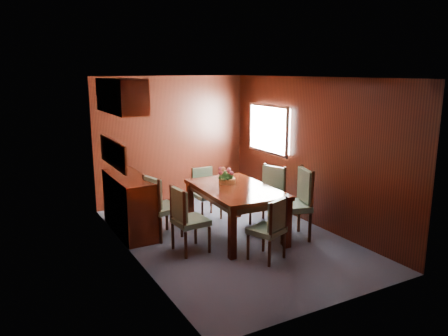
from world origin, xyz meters
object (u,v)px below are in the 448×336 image
chair_left_near (186,216)px  chair_right_near (297,200)px  sideboard (130,204)px  flower_centerpiece (227,175)px  dining_table (235,194)px  chair_head (271,226)px

chair_left_near → chair_right_near: bearing=75.8°
sideboard → flower_centerpiece: 1.59m
sideboard → dining_table: sideboard is taller
dining_table → chair_right_near: chair_right_near is taller
chair_right_near → chair_head: bearing=138.5°
chair_left_near → chair_head: (0.87, -0.79, -0.04)m
dining_table → chair_head: size_ratio=1.92×
dining_table → sideboard: bearing=148.0°
dining_table → chair_left_near: chair_left_near is taller
chair_left_near → flower_centerpiece: size_ratio=3.37×
chair_left_near → flower_centerpiece: 1.12m
chair_left_near → chair_head: bearing=43.8°
chair_head → sideboard: bearing=102.6°
dining_table → flower_centerpiece: (0.00, 0.27, 0.24)m
chair_left_near → chair_head: 1.18m
dining_table → chair_head: 1.03m
dining_table → chair_head: bearing=-90.3°
dining_table → chair_head: (-0.05, -1.02, -0.17)m
sideboard → dining_table: size_ratio=0.83×
dining_table → chair_left_near: 0.96m
dining_table → flower_centerpiece: 0.36m
sideboard → chair_right_near: chair_right_near is taller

